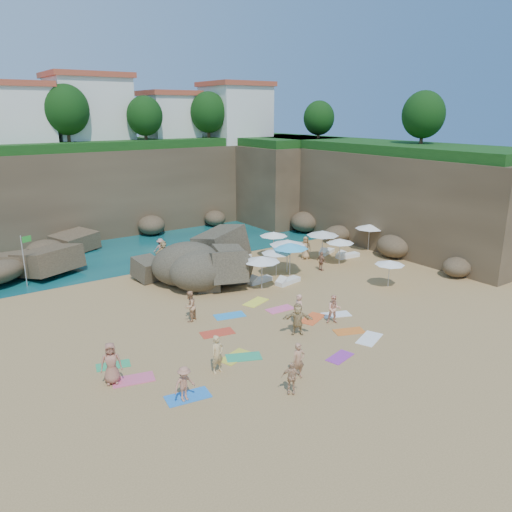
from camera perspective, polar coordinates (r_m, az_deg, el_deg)
ground at (r=31.19m, az=0.16°, el=-5.39°), size 120.00×120.00×0.00m
seawater at (r=57.39m, az=-17.42°, el=3.96°), size 120.00×120.00×0.00m
cliff_back at (r=52.70m, az=-14.00°, el=7.60°), size 44.00×8.00×8.00m
cliff_right at (r=48.33m, az=13.31°, el=6.90°), size 8.00×30.00×8.00m
cliff_corner at (r=55.69m, az=2.62°, el=8.50°), size 10.00×12.00×8.00m
rock_promontory at (r=41.71m, az=-25.74°, el=-1.41°), size 12.00×7.00×2.00m
clifftop_buildings at (r=53.25m, az=-13.87°, el=15.53°), size 28.48×9.48×7.00m
clifftop_trees at (r=48.25m, az=-8.94°, el=15.78°), size 35.60×23.82×4.40m
rock_outcrop at (r=35.11m, az=-6.76°, el=-2.99°), size 7.83×6.26×2.88m
flag_pole at (r=36.81m, az=-24.91°, el=0.20°), size 0.68×0.26×3.58m
parasol_0 at (r=37.10m, az=-8.23°, el=1.21°), size 2.28×2.28×2.16m
parasol_1 at (r=40.26m, az=2.02°, el=2.53°), size 2.26×2.26×2.14m
parasol_2 at (r=35.63m, az=2.35°, el=0.56°), size 2.16×2.16×2.04m
parasol_3 at (r=38.95m, az=9.59°, el=1.72°), size 2.17×2.17×2.05m
parasol_4 at (r=43.35m, az=12.85°, el=3.30°), size 2.41×2.41×2.28m
parasol_5 at (r=36.45m, az=3.61°, el=1.57°), size 2.64×2.64×2.49m
parasol_8 at (r=39.82m, az=7.64°, el=2.62°), size 2.55×2.55×2.41m
parasol_9 at (r=32.89m, az=0.67°, el=-0.34°), size 2.44×2.44×2.30m
parasol_10 at (r=35.72m, az=3.93°, el=1.19°), size 2.58×2.58×2.44m
parasol_11 at (r=34.62m, az=15.04°, el=-0.73°), size 1.99×1.99×1.88m
lounger_0 at (r=38.11m, az=-5.48°, el=-1.15°), size 2.09×1.30×0.31m
lounger_1 at (r=40.26m, az=-1.52°, el=-0.16°), size 1.69×0.88×0.25m
lounger_2 at (r=42.24m, az=8.09°, el=0.49°), size 1.90×1.22×0.28m
lounger_3 at (r=34.82m, az=0.44°, el=-2.79°), size 1.94×0.82×0.29m
lounger_4 at (r=41.34m, az=10.43°, el=0.05°), size 2.06×0.86×0.31m
lounger_5 at (r=34.67m, az=3.68°, el=-2.89°), size 2.06×1.02×0.31m
towel_0 at (r=21.86m, az=-7.79°, el=-15.64°), size 1.98×1.20×0.03m
towel_1 at (r=23.50m, az=-13.85°, el=-13.55°), size 2.00×1.33×0.03m
towel_2 at (r=27.82m, az=10.60°, el=-8.45°), size 1.82×1.35×0.03m
towel_3 at (r=24.71m, az=-1.42°, el=-11.47°), size 1.91×1.47×0.03m
towel_4 at (r=24.76m, az=-2.39°, el=-11.42°), size 1.86×1.33×0.03m
towel_5 at (r=27.19m, az=12.84°, el=-9.19°), size 2.00×1.52×0.03m
towel_6 at (r=25.04m, az=9.57°, el=-11.32°), size 1.63×1.09×0.03m
towel_7 at (r=27.24m, az=-4.44°, el=-8.75°), size 1.93×1.23×0.03m
towel_8 at (r=29.35m, az=-3.03°, el=-6.82°), size 1.94×1.28×0.03m
towel_9 at (r=30.27m, az=2.78°, el=-6.08°), size 1.74×0.94×0.03m
towel_10 at (r=29.10m, az=6.47°, el=-7.11°), size 2.00×1.53×0.03m
towel_11 at (r=24.90m, az=-16.00°, el=-11.93°), size 1.69×1.13×0.03m
towel_12 at (r=31.30m, az=-0.01°, el=-5.29°), size 1.93×1.42×0.03m
towel_13 at (r=29.84m, az=9.14°, el=-6.62°), size 1.86×1.40×0.03m
person_stand_0 at (r=23.13m, az=-4.43°, el=-11.11°), size 0.72×0.54×1.80m
person_stand_1 at (r=28.56m, az=-7.58°, el=-5.71°), size 1.10×1.04×1.79m
person_stand_2 at (r=40.77m, az=-10.84°, el=0.81°), size 1.19×0.87×1.70m
person_stand_3 at (r=37.47m, az=7.48°, el=-0.61°), size 0.41×0.87×1.44m
person_stand_4 at (r=40.26m, az=5.70°, el=0.94°), size 0.92×1.03×1.85m
person_stand_5 at (r=39.48m, az=-10.50°, el=0.42°), size 1.75×0.73×1.83m
person_stand_6 at (r=27.87m, az=4.86°, el=-6.18°), size 0.44×0.66×1.80m
person_lie_0 at (r=21.52m, az=-8.12°, el=-15.63°), size 1.16×1.63×0.40m
person_lie_1 at (r=21.89m, az=4.01°, el=-14.99°), size 1.55×1.60×0.34m
person_lie_2 at (r=23.36m, az=-16.08°, el=-13.25°), size 1.51×2.09×0.50m
person_lie_3 at (r=27.04m, az=4.75°, el=-8.46°), size 2.31×2.33×0.46m
person_lie_4 at (r=23.02m, az=4.84°, el=-13.25°), size 0.85×1.71×0.39m
person_lie_5 at (r=28.58m, az=8.86°, el=-7.02°), size 1.58×1.78×0.61m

